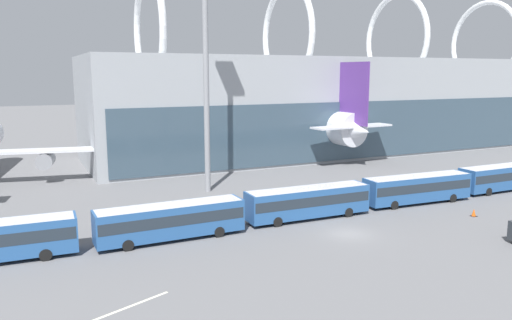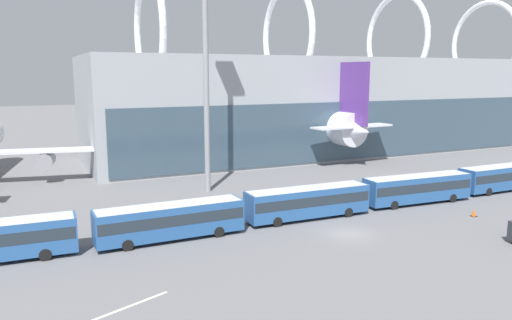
{
  "view_description": "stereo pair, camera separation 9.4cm",
  "coord_description": "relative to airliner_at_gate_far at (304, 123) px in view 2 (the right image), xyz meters",
  "views": [
    {
      "loc": [
        -27.3,
        -37.12,
        14.96
      ],
      "look_at": [
        -0.35,
        19.8,
        4.0
      ],
      "focal_mm": 35.0,
      "sensor_mm": 36.0,
      "label": 1
    },
    {
      "loc": [
        -27.22,
        -37.16,
        14.96
      ],
      "look_at": [
        -0.35,
        19.8,
        4.0
      ],
      "focal_mm": 35.0,
      "sensor_mm": 36.0,
      "label": 2
    }
  ],
  "objects": [
    {
      "name": "lane_stripe_1",
      "position": [
        -28.41,
        -33.13,
        -5.92
      ],
      "size": [
        6.36,
        1.74,
        0.01
      ],
      "primitive_type": "cube",
      "rotation": [
        0.0,
        0.0,
        -0.23
      ],
      "color": "silver",
      "rests_on": "ground_plane"
    },
    {
      "name": "terminal_building",
      "position": [
        34.89,
        1.77,
        3.37
      ],
      "size": [
        147.31,
        24.57,
        30.97
      ],
      "color": "#9EA3A8",
      "rests_on": "ground_plane"
    },
    {
      "name": "shuttle_bus_3",
      "position": [
        -6.45,
        -36.6,
        -4.01
      ],
      "size": [
        13.63,
        3.53,
        3.27
      ],
      "rotation": [
        0.0,
        0.0,
        -0.06
      ],
      "color": "#285693",
      "rests_on": "ground_plane"
    },
    {
      "name": "shuttle_bus_4",
      "position": [
        8.31,
        -36.41,
        -4.01
      ],
      "size": [
        13.51,
        2.91,
        3.27
      ],
      "rotation": [
        0.0,
        0.0,
        -0.01
      ],
      "color": "#285693",
      "rests_on": "ground_plane"
    },
    {
      "name": "ground_plane",
      "position": [
        -20.34,
        -42.55,
        -5.93
      ],
      "size": [
        440.0,
        440.0,
        0.0
      ],
      "primitive_type": "plane",
      "color": "slate"
    },
    {
      "name": "floodlight_mast",
      "position": [
        -26.48,
        -20.55,
        13.32
      ],
      "size": [
        2.7,
        2.7,
        31.45
      ],
      "color": "gray",
      "rests_on": "ground_plane"
    },
    {
      "name": "shuttle_bus_1",
      "position": [
        -35.97,
        -36.97,
        -4.01
      ],
      "size": [
        13.52,
        2.95,
        3.27
      ],
      "rotation": [
        0.0,
        0.0,
        0.01
      ],
      "color": "#285693",
      "rests_on": "ground_plane"
    },
    {
      "name": "airliner_at_gate_far",
      "position": [
        0.0,
        0.0,
        0.0
      ],
      "size": [
        34.92,
        36.47,
        16.75
      ],
      "rotation": [
        0.0,
        0.0,
        1.64
      ],
      "color": "silver",
      "rests_on": "ground_plane"
    },
    {
      "name": "shuttle_bus_2",
      "position": [
        -21.21,
        -36.53,
        -4.01
      ],
      "size": [
        13.55,
        3.06,
        3.27
      ],
      "rotation": [
        0.0,
        0.0,
        -0.02
      ],
      "color": "#285693",
      "rests_on": "ground_plane"
    },
    {
      "name": "lane_stripe_0",
      "position": [
        -44.41,
        -49.66,
        -5.92
      ],
      "size": [
        10.34,
        4.23,
        0.01
      ],
      "primitive_type": "cube",
      "rotation": [
        0.0,
        0.0,
        0.37
      ],
      "color": "silver",
      "rests_on": "ground_plane"
    },
    {
      "name": "traffic_cone_1",
      "position": [
        -4.86,
        -43.37,
        -5.53
      ],
      "size": [
        0.61,
        0.61,
        0.81
      ],
      "color": "black",
      "rests_on": "ground_plane"
    }
  ]
}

